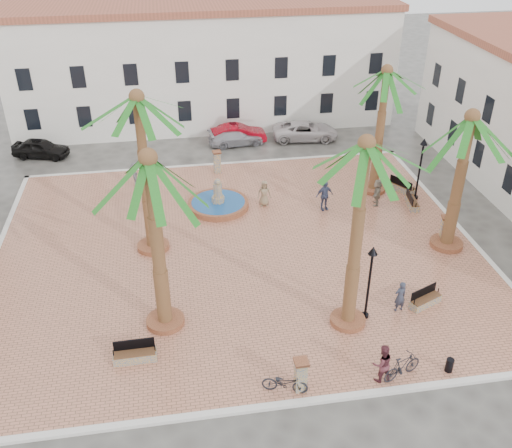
# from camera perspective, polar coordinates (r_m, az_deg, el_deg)

# --- Properties ---
(ground) EXTENTS (120.00, 120.00, 0.00)m
(ground) POSITION_cam_1_polar(r_m,az_deg,el_deg) (31.30, -1.81, -2.66)
(ground) COLOR #56544F
(ground) RESTS_ON ground
(plaza) EXTENTS (26.00, 22.00, 0.15)m
(plaza) POSITION_cam_1_polar(r_m,az_deg,el_deg) (31.26, -1.81, -2.55)
(plaza) COLOR #BF775B
(plaza) RESTS_ON ground
(kerb_n) EXTENTS (26.30, 0.30, 0.16)m
(kerb_n) POSITION_cam_1_polar(r_m,az_deg,el_deg) (40.81, -3.89, 5.95)
(kerb_n) COLOR silver
(kerb_n) RESTS_ON ground
(kerb_s) EXTENTS (26.30, 0.30, 0.16)m
(kerb_s) POSITION_cam_1_polar(r_m,az_deg,el_deg) (23.02, 2.03, -17.70)
(kerb_s) COLOR silver
(kerb_s) RESTS_ON ground
(kerb_e) EXTENTS (0.30, 22.30, 0.16)m
(kerb_e) POSITION_cam_1_polar(r_m,az_deg,el_deg) (35.06, 19.75, -0.50)
(kerb_e) COLOR silver
(kerb_e) RESTS_ON ground
(building_north) EXTENTS (30.40, 7.40, 9.50)m
(building_north) POSITION_cam_1_polar(r_m,az_deg,el_deg) (47.63, -5.25, 15.63)
(building_north) COLOR white
(building_north) RESTS_ON ground
(fountain) EXTENTS (3.73, 3.73, 1.93)m
(fountain) POSITION_cam_1_polar(r_m,az_deg,el_deg) (35.08, -3.80, 2.10)
(fountain) COLOR #955132
(fountain) RESTS_ON plaza
(palm_nw) EXTENTS (5.62, 5.62, 8.91)m
(palm_nw) POSITION_cam_1_polar(r_m,az_deg,el_deg) (28.33, -11.64, 10.53)
(palm_nw) COLOR #955132
(palm_nw) RESTS_ON plaza
(palm_sw) EXTENTS (5.62, 5.62, 8.60)m
(palm_sw) POSITION_cam_1_polar(r_m,az_deg,el_deg) (22.59, -10.53, 4.39)
(palm_sw) COLOR #955132
(palm_sw) RESTS_ON plaza
(palm_s) EXTENTS (5.20, 5.20, 9.13)m
(palm_s) POSITION_cam_1_polar(r_m,az_deg,el_deg) (22.41, 10.78, 5.78)
(palm_s) COLOR #955132
(palm_s) RESTS_ON plaza
(palm_e) EXTENTS (5.76, 5.76, 7.86)m
(palm_e) POSITION_cam_1_polar(r_m,az_deg,el_deg) (30.25, 20.50, 8.41)
(palm_e) COLOR #955132
(palm_e) RESTS_ON plaza
(palm_ne) EXTENTS (5.20, 5.20, 8.19)m
(palm_ne) POSITION_cam_1_polar(r_m,az_deg,el_deg) (35.21, 12.82, 13.39)
(palm_ne) COLOR #955132
(palm_ne) RESTS_ON plaza
(bench_s) EXTENTS (1.81, 0.58, 0.95)m
(bench_s) POSITION_cam_1_polar(r_m,az_deg,el_deg) (24.91, -12.00, -12.72)
(bench_s) COLOR gray
(bench_s) RESTS_ON plaza
(bench_se) EXTENTS (1.76, 1.14, 0.89)m
(bench_se) POSITION_cam_1_polar(r_m,az_deg,el_deg) (28.28, 16.57, -7.35)
(bench_se) COLOR gray
(bench_se) RESTS_ON plaza
(bench_e) EXTENTS (0.76, 1.73, 0.88)m
(bench_e) POSITION_cam_1_polar(r_m,az_deg,el_deg) (36.38, 15.33, 2.08)
(bench_e) COLOR gray
(bench_e) RESTS_ON plaza
(bench_ne) EXTENTS (1.39, 1.84, 0.95)m
(bench_ne) POSITION_cam_1_polar(r_m,az_deg,el_deg) (38.01, 14.40, 3.55)
(bench_ne) COLOR gray
(bench_ne) RESTS_ON plaza
(lamppost_s) EXTENTS (0.42, 0.42, 3.86)m
(lamppost_s) POSITION_cam_1_polar(r_m,az_deg,el_deg) (25.52, 11.39, -4.57)
(lamppost_s) COLOR black
(lamppost_s) RESTS_ON plaza
(lamppost_e) EXTENTS (0.44, 0.44, 4.07)m
(lamppost_e) POSITION_cam_1_polar(r_m,az_deg,el_deg) (36.29, 16.21, 6.31)
(lamppost_e) COLOR black
(lamppost_e) RESTS_ON plaza
(bollard_se) EXTENTS (0.56, 0.56, 1.54)m
(bollard_se) POSITION_cam_1_polar(r_m,az_deg,el_deg) (22.95, 4.48, -14.80)
(bollard_se) COLOR gray
(bollard_se) RESTS_ON plaza
(bollard_n) EXTENTS (0.61, 0.61, 1.55)m
(bollard_n) POSITION_cam_1_polar(r_m,az_deg,el_deg) (39.20, -3.91, 6.26)
(bollard_n) COLOR gray
(bollard_n) RESTS_ON plaza
(bollard_e) EXTENTS (0.66, 0.66, 1.52)m
(bollard_e) POSITION_cam_1_polar(r_m,az_deg,el_deg) (33.14, 18.38, -0.40)
(bollard_e) COLOR gray
(bollard_e) RESTS_ON plaza
(litter_bin) EXTENTS (0.32, 0.32, 0.62)m
(litter_bin) POSITION_cam_1_polar(r_m,az_deg,el_deg) (25.20, 18.78, -13.21)
(litter_bin) COLOR black
(litter_bin) RESTS_ON plaza
(cyclist_a) EXTENTS (0.65, 0.49, 1.62)m
(cyclist_a) POSITION_cam_1_polar(r_m,az_deg,el_deg) (27.30, 14.22, -7.03)
(cyclist_a) COLOR #2C3142
(cyclist_a) RESTS_ON plaza
(bicycle_a) EXTENTS (1.93, 1.16, 0.96)m
(bicycle_a) POSITION_cam_1_polar(r_m,az_deg,el_deg) (23.07, 2.91, -15.55)
(bicycle_a) COLOR black
(bicycle_a) RESTS_ON plaza
(cyclist_b) EXTENTS (0.93, 0.76, 1.76)m
(cyclist_b) POSITION_cam_1_polar(r_m,az_deg,el_deg) (23.73, 12.48, -13.45)
(cyclist_b) COLOR #58252E
(cyclist_b) RESTS_ON plaza
(bicycle_b) EXTENTS (1.93, 1.15, 1.12)m
(bicycle_b) POSITION_cam_1_polar(r_m,az_deg,el_deg) (24.24, 14.43, -13.64)
(bicycle_b) COLOR black
(bicycle_b) RESTS_ON plaza
(pedestrian_fountain_a) EXTENTS (0.85, 0.59, 1.65)m
(pedestrian_fountain_a) POSITION_cam_1_polar(r_m,az_deg,el_deg) (34.94, 0.82, 3.10)
(pedestrian_fountain_a) COLOR #856F52
(pedestrian_fountain_a) RESTS_ON plaza
(pedestrian_fountain_b) EXTENTS (1.19, 0.69, 1.90)m
(pedestrian_fountain_b) POSITION_cam_1_polar(r_m,az_deg,el_deg) (34.66, 6.86, 2.85)
(pedestrian_fountain_b) COLOR #3C4565
(pedestrian_fountain_b) RESTS_ON plaza
(pedestrian_north) EXTENTS (0.63, 1.09, 1.68)m
(pedestrian_north) POSITION_cam_1_polar(r_m,az_deg,el_deg) (38.07, -11.94, 4.89)
(pedestrian_north) COLOR #515056
(pedestrian_north) RESTS_ON plaza
(pedestrian_east) EXTENTS (1.06, 1.65, 1.70)m
(pedestrian_east) POSITION_cam_1_polar(r_m,az_deg,el_deg) (35.80, 12.02, 3.13)
(pedestrian_east) COLOR gray
(pedestrian_east) RESTS_ON plaza
(car_black) EXTENTS (4.33, 2.63, 1.38)m
(car_black) POSITION_cam_1_polar(r_m,az_deg,el_deg) (44.68, -20.73, 7.10)
(car_black) COLOR black
(car_black) RESTS_ON ground
(car_red) EXTENTS (4.29, 1.52, 1.41)m
(car_red) POSITION_cam_1_polar(r_m,az_deg,el_deg) (44.36, -1.79, 9.01)
(car_red) COLOR #9B0615
(car_red) RESTS_ON ground
(car_silver) EXTENTS (4.41, 2.18, 1.23)m
(car_silver) POSITION_cam_1_polar(r_m,az_deg,el_deg) (44.00, -1.97, 8.69)
(car_silver) COLOR #ACAAB3
(car_silver) RESTS_ON ground
(car_white) EXTENTS (5.29, 2.88, 1.41)m
(car_white) POSITION_cam_1_polar(r_m,az_deg,el_deg) (45.07, 4.96, 9.28)
(car_white) COLOR silver
(car_white) RESTS_ON ground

